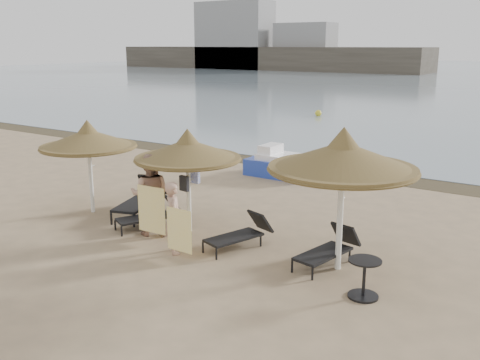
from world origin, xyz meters
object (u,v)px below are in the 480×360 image
object	(u,v)px
person_right	(174,212)
pedal_boat	(280,165)
palapa_center	(188,150)
lounger_near_right	(242,233)
lounger_far_right	(330,248)
side_table	(364,280)
palapa_left	(88,139)
person_left	(150,188)
lounger_near_left	(153,214)
lounger_far_left	(142,198)
palapa_right	(343,157)

from	to	relation	value
person_right	pedal_boat	world-z (taller)	person_right
palapa_center	lounger_near_right	size ratio (longest dim) A/B	1.47
lounger_far_right	side_table	size ratio (longest dim) A/B	2.45
lounger_near_right	lounger_far_right	world-z (taller)	lounger_far_right
palapa_left	person_left	size ratio (longest dim) A/B	1.12
lounger_near_left	pedal_boat	distance (m)	6.46
palapa_center	lounger_near_left	distance (m)	1.93
palapa_center	palapa_left	bearing A→B (deg)	-175.32
palapa_left	side_table	size ratio (longest dim) A/B	3.54
palapa_left	side_table	xyz separation A→B (m)	(7.96, -0.76, -1.66)
lounger_far_left	person_left	xyz separation A→B (m)	(1.36, -1.11, 0.72)
person_left	person_right	distance (m)	1.37
palapa_left	side_table	distance (m)	8.17
palapa_center	person_right	size ratio (longest dim) A/B	1.38
lounger_near_right	pedal_boat	world-z (taller)	pedal_boat
lounger_far_right	lounger_near_left	bearing A→B (deg)	-164.51
lounger_far_right	pedal_boat	xyz separation A→B (m)	(-4.65, 6.12, 0.05)
palapa_left	person_right	xyz separation A→B (m)	(3.75, -0.99, -1.08)
lounger_near_left	palapa_center	bearing A→B (deg)	42.81
palapa_center	palapa_right	world-z (taller)	palapa_right
palapa_right	palapa_center	bearing A→B (deg)	178.52
lounger_far_left	lounger_far_right	world-z (taller)	lounger_far_left
lounger_near_left	side_table	size ratio (longest dim) A/B	2.40
palapa_right	lounger_far_right	world-z (taller)	palapa_right
palapa_left	person_right	distance (m)	4.03
person_left	palapa_right	bearing A→B (deg)	157.13
palapa_right	person_left	world-z (taller)	palapa_right
palapa_center	side_table	xyz separation A→B (m)	(4.82, -1.01, -1.67)
side_table	pedal_boat	distance (m)	9.24
lounger_near_left	lounger_far_right	bearing A→B (deg)	30.50
lounger_far_left	lounger_near_left	world-z (taller)	lounger_far_left
lounger_far_left	lounger_far_right	distance (m)	5.66
lounger_near_left	person_right	distance (m)	1.91
person_left	lounger_near_right	bearing A→B (deg)	162.49
lounger_far_left	person_right	size ratio (longest dim) A/B	1.19
palapa_left	pedal_boat	distance (m)	6.98
lounger_far_left	lounger_near_right	size ratio (longest dim) A/B	1.27
palapa_center	lounger_near_left	bearing A→B (deg)	-163.52
palapa_left	lounger_near_right	size ratio (longest dim) A/B	1.47
lounger_near_left	person_left	bearing A→B (deg)	-25.81
lounger_near_right	lounger_far_right	size ratio (longest dim) A/B	0.98
lounger_near_left	side_table	xyz separation A→B (m)	(5.74, -0.74, 0.00)
lounger_near_left	side_table	world-z (taller)	lounger_near_left
palapa_right	lounger_far_left	size ratio (longest dim) A/B	1.34
lounger_near_left	side_table	distance (m)	5.79
lounger_far_right	lounger_far_left	bearing A→B (deg)	-172.50
side_table	pedal_boat	xyz separation A→B (m)	(-5.80, 7.20, 0.05)
palapa_left	pedal_boat	size ratio (longest dim) A/B	1.12
person_right	pedal_boat	distance (m)	7.62
pedal_boat	lounger_far_right	bearing A→B (deg)	-52.01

